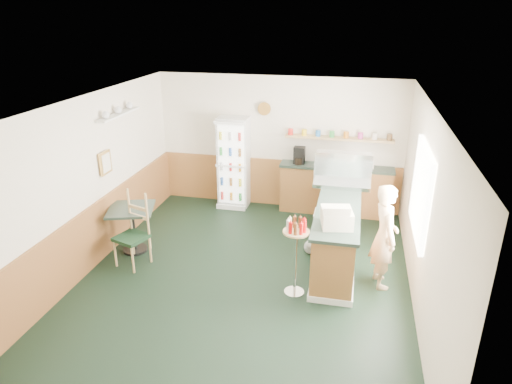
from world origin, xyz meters
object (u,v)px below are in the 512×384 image
(drinks_fridge, at_px, (233,163))
(display_case, at_px, (343,170))
(shopkeeper, at_px, (384,236))
(condiment_stand, at_px, (296,244))
(cash_register, at_px, (337,218))
(cafe_chair, at_px, (133,227))
(cafe_table, at_px, (132,221))

(drinks_fridge, height_order, display_case, drinks_fridge)
(shopkeeper, relative_size, condiment_stand, 1.36)
(drinks_fridge, xyz_separation_m, condiment_stand, (1.72, -2.96, -0.14))
(display_case, bearing_deg, shopkeeper, -63.99)
(cash_register, distance_m, cafe_chair, 3.25)
(condiment_stand, relative_size, cafe_table, 1.29)
(cash_register, distance_m, condiment_stand, 0.70)
(cash_register, bearing_deg, cafe_chair, 168.77)
(cafe_chair, bearing_deg, cash_register, 18.05)
(drinks_fridge, relative_size, cafe_table, 2.06)
(drinks_fridge, xyz_separation_m, cafe_table, (-1.15, -2.31, -0.38))
(display_case, bearing_deg, condiment_stand, -105.13)
(shopkeeper, distance_m, condiment_stand, 1.34)
(shopkeeper, height_order, cafe_table, shopkeeper)
(drinks_fridge, distance_m, cafe_table, 2.60)
(cash_register, height_order, shopkeeper, shopkeeper)
(drinks_fridge, xyz_separation_m, cash_register, (2.25, -2.65, 0.19))
(display_case, distance_m, shopkeeper, 1.67)
(display_case, relative_size, cafe_chair, 0.81)
(drinks_fridge, relative_size, cafe_chair, 1.54)
(shopkeeper, xyz_separation_m, cafe_table, (-4.10, 0.12, -0.24))
(cafe_table, xyz_separation_m, cafe_chair, (0.19, -0.32, 0.07))
(drinks_fridge, xyz_separation_m, shopkeeper, (2.95, -2.43, -0.14))
(cash_register, height_order, cafe_chair, cash_register)
(shopkeeper, relative_size, cafe_table, 1.76)
(display_case, xyz_separation_m, condiment_stand, (-0.53, -1.96, -0.48))
(shopkeeper, relative_size, cafe_chair, 1.32)
(cash_register, bearing_deg, condiment_stand, -160.52)
(display_case, xyz_separation_m, shopkeeper, (0.70, -1.43, -0.48))
(condiment_stand, height_order, cafe_chair, cafe_chair)
(display_case, bearing_deg, drinks_fridge, 156.16)
(display_case, relative_size, cash_register, 2.21)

